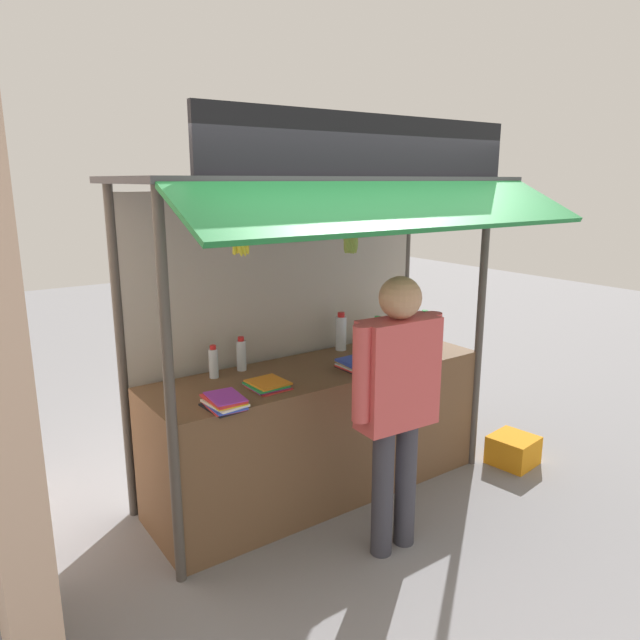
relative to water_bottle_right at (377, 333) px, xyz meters
The scene contains 17 objects.
ground_plane 1.26m from the water_bottle_right, 166.87° to the right, with size 20.00×20.00×0.00m, color gray.
stall_counter 0.90m from the water_bottle_right, 166.87° to the right, with size 2.48×0.75×0.94m, color brown.
stall_structure 0.85m from the water_bottle_right, behind, with size 2.68×1.57×2.61m.
water_bottle_right is the anchor object (origin of this frame).
water_bottle_center 1.14m from the water_bottle_right, behind, with size 0.07×0.07×0.24m.
water_bottle_far_right 0.41m from the water_bottle_right, 16.84° to the right, with size 0.08×0.08×0.28m.
water_bottle_back_right 0.29m from the water_bottle_right, 154.56° to the left, with size 0.08×0.08×0.30m.
water_bottle_back_left 1.37m from the water_bottle_right, behind, with size 0.06×0.06×0.23m.
water_bottle_rear_center 0.31m from the water_bottle_right, ahead, with size 0.06×0.06×0.22m.
magazine_stack_front_left 0.36m from the water_bottle_right, 84.76° to the right, with size 0.20×0.27×0.09m.
magazine_stack_front_right 0.59m from the water_bottle_right, 144.47° to the right, with size 0.20×0.31×0.06m.
magazine_stack_mid_right 1.21m from the water_bottle_right, 166.11° to the right, with size 0.25×0.27×0.04m.
magazine_stack_far_left 1.62m from the water_bottle_right, 163.93° to the right, with size 0.21×0.28×0.08m.
banana_bunch_inner_left 1.85m from the water_bottle_right, 157.45° to the right, with size 0.11×0.11×0.28m.
banana_bunch_leftmost 1.30m from the water_bottle_right, 140.88° to the right, with size 0.11×0.11×0.32m.
vendor_person 1.22m from the water_bottle_right, 125.11° to the right, with size 0.65×0.25×1.72m.
plastic_crate 1.46m from the water_bottle_right, 40.57° to the right, with size 0.33×0.33×0.23m, color orange.
Camera 1 is at (-2.29, -3.24, 2.24)m, focal length 32.98 mm.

